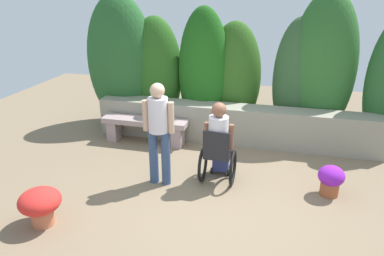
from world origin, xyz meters
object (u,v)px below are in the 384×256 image
at_px(person_in_wheelchair, 219,145).
at_px(flower_pot_purple_near, 331,179).
at_px(person_standing_companion, 159,128).
at_px(flower_pot_terracotta_by_wall, 40,204).
at_px(stone_bench, 145,126).

xyz_separation_m(person_in_wheelchair, flower_pot_purple_near, (1.69, -0.00, -0.36)).
xyz_separation_m(person_standing_companion, flower_pot_terracotta_by_wall, (-1.14, -1.40, -0.62)).
distance_m(person_in_wheelchair, person_standing_companion, 0.97).
relative_size(person_standing_companion, flower_pot_purple_near, 3.45).
bearing_deg(person_standing_companion, flower_pot_terracotta_by_wall, -125.29).
relative_size(stone_bench, flower_pot_purple_near, 3.61).
bearing_deg(person_in_wheelchair, stone_bench, 156.90).
distance_m(person_in_wheelchair, flower_pot_purple_near, 1.73).
relative_size(flower_pot_purple_near, flower_pot_terracotta_by_wall, 0.87).
height_order(person_in_wheelchair, flower_pot_purple_near, person_in_wheelchair).
relative_size(stone_bench, person_standing_companion, 1.04).
distance_m(person_in_wheelchair, flower_pot_terracotta_by_wall, 2.64).
relative_size(person_standing_companion, flower_pot_terracotta_by_wall, 2.99).
height_order(stone_bench, person_standing_companion, person_standing_companion).
xyz_separation_m(person_in_wheelchair, person_standing_companion, (-0.87, -0.28, 0.31)).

